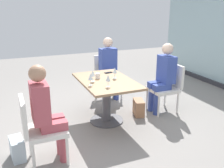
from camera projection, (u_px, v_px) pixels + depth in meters
name	position (u px, v px, depth m)	size (l,w,h in m)	color
ground_plane	(107.00, 121.00, 4.38)	(12.00, 12.00, 0.00)	gray
dining_table_main	(106.00, 91.00, 4.22)	(1.26, 0.82, 0.73)	#997551
chair_near_window	(168.00, 85.00, 4.67)	(0.46, 0.51, 0.87)	silver
chair_front_right	(38.00, 126.00, 3.11)	(0.46, 0.50, 0.87)	silver
chair_far_left	(107.00, 74.00, 5.41)	(0.50, 0.46, 0.87)	silver
person_near_window	(163.00, 75.00, 4.57)	(0.34, 0.39, 1.26)	#384C9E
person_front_right	(46.00, 110.00, 3.09)	(0.34, 0.39, 1.26)	#B24C56
person_far_left	(109.00, 65.00, 5.25)	(0.39, 0.34, 1.26)	#384C9E
wine_glass_0	(93.00, 73.00, 4.04)	(0.07, 0.07, 0.18)	silver
wine_glass_1	(108.00, 78.00, 3.79)	(0.07, 0.07, 0.18)	silver
wine_glass_2	(90.00, 77.00, 3.85)	(0.07, 0.07, 0.18)	silver
wine_glass_3	(115.00, 71.00, 4.22)	(0.07, 0.07, 0.18)	silver
coffee_cup	(98.00, 76.00, 4.23)	(0.08, 0.08, 0.09)	white
cell_phone_on_table	(108.00, 73.00, 4.58)	(0.07, 0.14, 0.01)	black
handbag_0	(139.00, 107.00, 4.58)	(0.30, 0.16, 0.28)	#A3704C
handbag_1	(17.00, 149.00, 3.30)	(0.30, 0.16, 0.28)	silver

